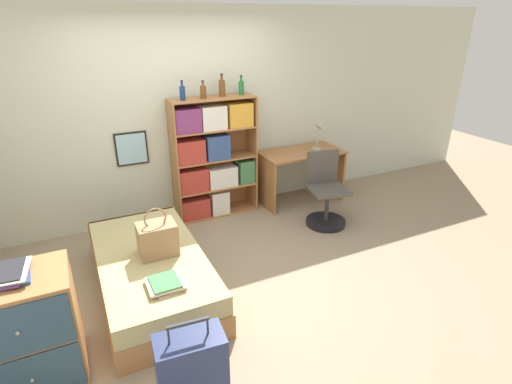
# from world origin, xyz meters

# --- Properties ---
(ground_plane) EXTENTS (14.00, 14.00, 0.00)m
(ground_plane) POSITION_xyz_m (0.00, 0.00, 0.00)
(ground_plane) COLOR gray
(wall_back) EXTENTS (10.00, 0.09, 2.60)m
(wall_back) POSITION_xyz_m (-0.00, 1.57, 1.30)
(wall_back) COLOR beige
(wall_back) RESTS_ON ground_plane
(bed) EXTENTS (0.95, 1.85, 0.42)m
(bed) POSITION_xyz_m (-0.77, 0.02, 0.21)
(bed) COLOR #A36B3D
(bed) RESTS_ON ground_plane
(handbag) EXTENTS (0.34, 0.26, 0.47)m
(handbag) POSITION_xyz_m (-0.69, -0.03, 0.57)
(handbag) COLOR #93704C
(handbag) RESTS_ON bed
(book_stack_on_bed) EXTENTS (0.30, 0.30, 0.06)m
(book_stack_on_bed) POSITION_xyz_m (-0.75, -0.55, 0.44)
(book_stack_on_bed) COLOR beige
(book_stack_on_bed) RESTS_ON bed
(suitcase) EXTENTS (0.46, 0.28, 0.73)m
(suitcase) POSITION_xyz_m (-0.80, -1.38, 0.30)
(suitcase) COLOR navy
(suitcase) RESTS_ON ground_plane
(dresser) EXTENTS (0.67, 0.55, 0.85)m
(dresser) POSITION_xyz_m (-1.76, -0.64, 0.43)
(dresser) COLOR #A36B3D
(dresser) RESTS_ON ground_plane
(magazine_pile_on_dresser) EXTENTS (0.31, 0.37, 0.06)m
(magazine_pile_on_dresser) POSITION_xyz_m (-1.79, -0.59, 0.88)
(magazine_pile_on_dresser) COLOR #334C84
(magazine_pile_on_dresser) RESTS_ON dresser
(bookcase) EXTENTS (1.07, 0.34, 1.55)m
(bookcase) POSITION_xyz_m (0.33, 1.34, 0.78)
(bookcase) COLOR #A36B3D
(bookcase) RESTS_ON ground_plane
(bottle_green) EXTENTS (0.07, 0.07, 0.23)m
(bottle_green) POSITION_xyz_m (0.02, 1.32, 1.64)
(bottle_green) COLOR navy
(bottle_green) RESTS_ON bookcase
(bottle_brown) EXTENTS (0.07, 0.07, 0.21)m
(bottle_brown) POSITION_xyz_m (0.27, 1.32, 1.64)
(bottle_brown) COLOR brown
(bottle_brown) RESTS_ON bookcase
(bottle_clear) EXTENTS (0.08, 0.08, 0.27)m
(bottle_clear) POSITION_xyz_m (0.53, 1.36, 1.66)
(bottle_clear) COLOR brown
(bottle_clear) RESTS_ON bookcase
(bottle_blue) EXTENTS (0.07, 0.07, 0.24)m
(bottle_blue) POSITION_xyz_m (0.78, 1.35, 1.65)
(bottle_blue) COLOR #1E6B2D
(bottle_blue) RESTS_ON bookcase
(desk) EXTENTS (1.15, 0.61, 0.74)m
(desk) POSITION_xyz_m (1.61, 1.21, 0.51)
(desk) COLOR #A36B3D
(desk) RESTS_ON ground_plane
(desk_lamp) EXTENTS (0.18, 0.13, 0.43)m
(desk_lamp) POSITION_xyz_m (1.89, 1.20, 1.03)
(desk_lamp) COLOR #ADA89E
(desk_lamp) RESTS_ON desk
(desk_chair) EXTENTS (0.54, 0.54, 0.92)m
(desk_chair) POSITION_xyz_m (1.54, 0.47, 0.29)
(desk_chair) COLOR black
(desk_chair) RESTS_ON ground_plane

